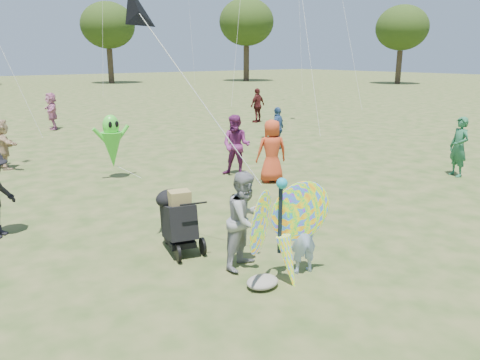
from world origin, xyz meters
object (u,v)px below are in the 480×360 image
Objects in this scene: crowd_d at (3,144)px; alien_kite at (112,143)px; crowd_a at (272,151)px; child_girl at (303,236)px; crowd_f at (459,147)px; crowd_c at (278,128)px; jogging_stroller at (177,217)px; crowd_h at (258,105)px; butterfly_kite at (284,231)px; adult_man at (245,220)px; crowd_j at (52,111)px; crowd_e at (236,145)px.

alien_kite reaches higher than crowd_d.
crowd_d is at bearing -24.75° from crowd_a.
crowd_a is at bearing -110.37° from child_girl.
crowd_f reaches higher than child_girl.
crowd_c reaches higher than jogging_stroller.
crowd_a is 1.12× the size of crowd_d.
crowd_h is (7.04, 8.95, 0.01)m from crowd_a.
alien_kite is (-7.60, 5.55, 0.15)m from crowd_f.
crowd_c is 0.84× the size of butterfly_kite.
crowd_a is (3.74, 3.59, 0.05)m from adult_man.
child_girl is 0.81× the size of crowd_d.
child_girl is 10.42m from crowd_d.
butterfly_kite is 7.25m from alien_kite.
child_girl is 2.18m from jogging_stroller.
crowd_j reaches higher than butterfly_kite.
crowd_f is (8.20, 0.90, 0.05)m from adult_man.
alien_kite reaches higher than crowd_j.
crowd_c is at bearing 44.63° from crowd_h.
adult_man is at bearing -62.76° from crowd_f.
crowd_j is 0.92× the size of butterfly_kite.
alien_kite is at bearing 4.08° from crowd_j.
alien_kite is at bearing -74.12° from child_girl.
crowd_d reaches higher than jogging_stroller.
jogging_stroller is (-7.39, -5.59, -0.14)m from crowd_c.
crowd_e reaches higher than crowd_d.
adult_man is at bearing -95.29° from alien_kite.
crowd_f is at bearing 66.35° from crowd_h.
crowd_f reaches higher than adult_man.
crowd_j is 1.47× the size of jogging_stroller.
crowd_c is (3.12, 3.19, -0.08)m from crowd_a.
crowd_a is (3.18, 4.29, 0.23)m from child_girl.
crowd_e reaches higher than butterfly_kite.
crowd_e is at bearing -138.80° from crowd_d.
crowd_d is at bearing -14.39° from crowd_j.
butterfly_kite is (-1.95, -17.28, -0.01)m from crowd_j.
alien_kite reaches higher than crowd_c.
child_girl is 16.72m from crowd_h.
crowd_h reaches higher than crowd_j.
alien_kite reaches higher than adult_man.
crowd_j is at bearing 83.57° from butterfly_kite.
crowd_e is 5.33m from jogging_stroller.
crowd_h is at bearing -111.52° from child_girl.
alien_kite reaches higher than jogging_stroller.
crowd_h reaches higher than child_girl.
butterfly_kite is (1.55, -10.29, 0.07)m from crowd_d.
adult_man is at bearing -175.71° from crowd_d.
crowd_h is at bearing -104.26° from crowd_a.
child_girl is at bearing -43.50° from jogging_stroller.
crowd_c is 0.86× the size of alien_kite.
crowd_d is (-2.03, 10.22, 0.14)m from child_girl.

